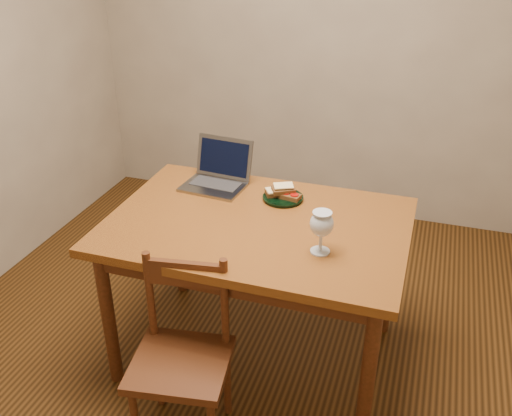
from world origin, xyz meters
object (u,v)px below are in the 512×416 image
(milk_glass, at_px, (321,232))
(table, at_px, (257,239))
(chair, at_px, (181,350))
(plate, at_px, (283,198))
(laptop, at_px, (219,173))

(milk_glass, bearing_deg, table, 153.70)
(chair, height_order, plate, chair)
(chair, xyz_separation_m, plate, (0.18, 0.78, 0.31))
(plate, bearing_deg, chair, -103.18)
(plate, bearing_deg, table, -101.45)
(table, relative_size, laptop, 4.12)
(laptop, bearing_deg, milk_glass, -32.11)
(chair, distance_m, milk_glass, 0.71)
(milk_glass, bearing_deg, plate, 123.79)
(milk_glass, height_order, laptop, laptop)
(chair, bearing_deg, table, 67.12)
(laptop, bearing_deg, plate, -6.60)
(table, xyz_separation_m, laptop, (-0.30, 0.31, 0.14))
(table, height_order, milk_glass, milk_glass)
(table, height_order, plate, plate)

